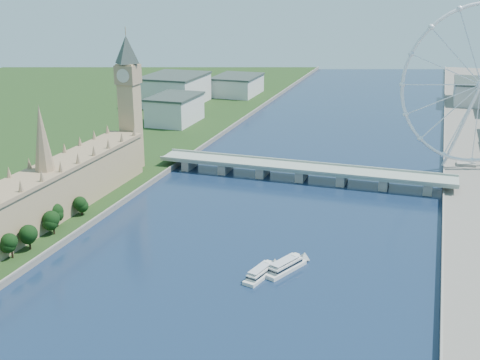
% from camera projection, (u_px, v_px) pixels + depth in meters
% --- Properties ---
extents(parliament_range, '(24.00, 200.00, 70.00)m').
position_uv_depth(parliament_range, '(48.00, 194.00, 362.24)').
color(parliament_range, tan).
rests_on(parliament_range, ground).
extents(big_ben, '(20.02, 20.02, 110.00)m').
position_uv_depth(big_ben, '(129.00, 86.00, 444.44)').
color(big_ben, tan).
rests_on(big_ben, ground).
extents(westminster_bridge, '(220.00, 22.00, 9.50)m').
position_uv_depth(westminster_bridge, '(302.00, 171.00, 445.53)').
color(westminster_bridge, gray).
rests_on(westminster_bridge, ground).
extents(city_skyline, '(505.00, 280.00, 32.00)m').
position_uv_depth(city_skyline, '(388.00, 98.00, 665.26)').
color(city_skyline, beige).
rests_on(city_skyline, ground).
extents(tour_boat_near, '(13.40, 27.67, 5.90)m').
position_uv_depth(tour_boat_near, '(260.00, 277.00, 299.85)').
color(tour_boat_near, silver).
rests_on(tour_boat_near, ground).
extents(tour_boat_far, '(19.18, 30.29, 6.58)m').
position_uv_depth(tour_boat_far, '(285.00, 271.00, 306.35)').
color(tour_boat_far, silver).
rests_on(tour_boat_far, ground).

